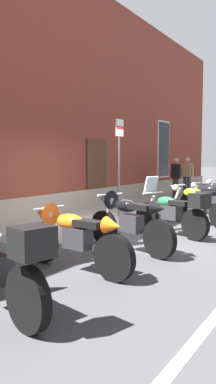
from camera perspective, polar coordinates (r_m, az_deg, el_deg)
The scene contains 10 objects.
ground_plane at distance 9.02m, azimuth 2.68°, elevation -5.78°, with size 140.00×140.00×0.00m, color #38383A.
sidewalk at distance 9.71m, azimuth -4.24°, elevation -4.56°, with size 33.39×2.67×0.15m, color gray.
motorcycle_orange_sport at distance 5.81m, azimuth -5.50°, elevation -6.37°, with size 0.63×2.16×0.99m.
motorcycle_black_sport at distance 7.03m, azimuth 2.81°, elevation -4.05°, with size 0.84×2.06×1.08m.
motorcycle_green_touring at distance 8.45m, azimuth 9.76°, elevation -2.91°, with size 0.99×1.99×1.28m.
motorcycle_yellow_naked at distance 10.01m, azimuth 12.89°, elevation -1.97°, with size 0.73×2.07×1.01m.
motorcycle_black_naked at distance 11.75m, azimuth 15.40°, elevation -1.05°, with size 0.62×2.14×0.96m.
pedestrian_dark_jacket at distance 15.48m, azimuth 10.08°, elevation 2.46°, with size 0.38×0.51×1.56m.
pedestrian_tan_coat at distance 16.22m, azimuth 11.71°, elevation 2.60°, with size 0.25×0.59×1.59m.
parking_sign at distance 10.14m, azimuth 1.67°, elevation 5.74°, with size 0.36×0.07×2.60m.
Camera 1 is at (-7.75, -4.29, 1.69)m, focal length 35.71 mm.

